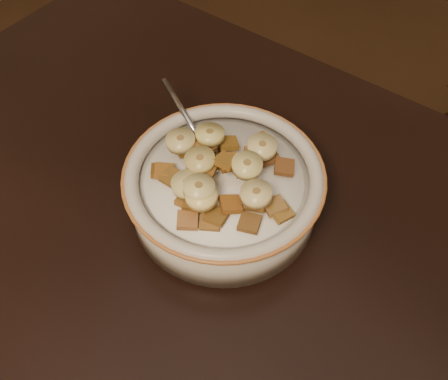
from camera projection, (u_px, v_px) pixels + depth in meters
The scene contains 42 objects.
cereal_bowl at pixel (224, 193), 0.54m from camera, with size 0.20×0.20×0.05m, color beige.
milk at pixel (224, 179), 0.52m from camera, with size 0.17×0.17×0.00m, color white.
spoon at pixel (210, 156), 0.53m from camera, with size 0.04×0.05×0.01m, color #A8AAB5.
cereal_square_0 at pixel (205, 171), 0.50m from camera, with size 0.02×0.02×0.01m, color brown.
cereal_square_1 at pixel (205, 147), 0.52m from camera, with size 0.02×0.02×0.01m, color brown.
cereal_square_2 at pixel (269, 157), 0.53m from camera, with size 0.02×0.02×0.01m, color brown.
cereal_square_3 at pixel (186, 148), 0.53m from camera, with size 0.02×0.02×0.01m, color brown.
cereal_square_4 at pixel (229, 162), 0.50m from camera, with size 0.02×0.02×0.01m, color #905817.
cereal_square_5 at pixel (230, 204), 0.48m from camera, with size 0.02×0.02×0.01m, color brown.
cereal_square_6 at pixel (172, 177), 0.51m from camera, with size 0.02×0.02×0.01m, color brown.
cereal_square_7 at pixel (249, 171), 0.50m from camera, with size 0.02×0.02×0.01m, color olive.
cereal_square_8 at pixel (203, 172), 0.50m from camera, with size 0.02×0.02×0.01m, color brown.
cereal_square_9 at pixel (275, 206), 0.49m from camera, with size 0.02×0.02×0.01m, color brown.
cereal_square_10 at pixel (201, 201), 0.48m from camera, with size 0.02×0.02×0.01m, color olive.
cereal_square_11 at pixel (164, 171), 0.52m from camera, with size 0.02×0.02×0.01m, color brown.
cereal_square_12 at pixel (194, 145), 0.53m from camera, with size 0.02×0.02×0.01m, color brown.
cereal_square_13 at pixel (256, 152), 0.53m from camera, with size 0.02×0.02×0.01m, color #9D5A2E.
cereal_square_14 at pixel (161, 171), 0.52m from camera, with size 0.02×0.02×0.01m, color brown.
cereal_square_15 at pixel (216, 216), 0.48m from camera, with size 0.02×0.02×0.01m, color brown.
cereal_square_16 at pixel (188, 200), 0.49m from camera, with size 0.02×0.02×0.01m, color #976025.
cereal_square_17 at pixel (281, 212), 0.49m from camera, with size 0.02×0.02×0.01m, color olive.
cereal_square_18 at pixel (249, 223), 0.48m from camera, with size 0.02×0.02×0.01m, color brown.
cereal_square_19 at pixel (228, 143), 0.54m from camera, with size 0.02×0.02×0.01m, color brown.
cereal_square_20 at pixel (284, 167), 0.52m from camera, with size 0.02×0.02×0.01m, color brown.
cereal_square_21 at pixel (194, 202), 0.49m from camera, with size 0.02×0.02×0.01m, color brown.
cereal_square_22 at pixel (194, 188), 0.50m from camera, with size 0.02×0.02×0.01m, color brown.
cereal_square_23 at pixel (199, 153), 0.52m from camera, with size 0.02×0.02×0.01m, color brown.
cereal_square_24 at pixel (256, 202), 0.49m from camera, with size 0.02×0.02×0.01m, color olive.
cereal_square_25 at pixel (262, 140), 0.54m from camera, with size 0.02×0.02×0.01m, color brown.
cereal_square_26 at pixel (226, 161), 0.50m from camera, with size 0.02×0.02×0.01m, color brown.
cereal_square_27 at pixel (187, 220), 0.48m from camera, with size 0.02×0.02×0.01m, color #955E31.
cereal_square_28 at pixel (189, 148), 0.53m from camera, with size 0.02×0.02×0.01m, color olive.
cereal_square_29 at pixel (210, 221), 0.48m from camera, with size 0.02×0.02×0.01m, color #955A2C.
banana_slice_0 at pixel (187, 185), 0.49m from camera, with size 0.03×0.03×0.01m, color beige.
banana_slice_1 at pixel (262, 147), 0.51m from camera, with size 0.03×0.03×0.01m, color #D7CA7B.
banana_slice_2 at pixel (199, 188), 0.48m from camera, with size 0.03×0.03×0.01m, color #DED185.
banana_slice_3 at pixel (200, 160), 0.50m from camera, with size 0.03×0.03×0.01m, color #CEBD68.
banana_slice_4 at pixel (210, 134), 0.52m from camera, with size 0.03×0.03×0.01m, color tan.
banana_slice_5 at pixel (256, 194), 0.47m from camera, with size 0.03×0.03×0.01m, color #CFC384.
banana_slice_6 at pixel (247, 165), 0.49m from camera, with size 0.03×0.03×0.01m, color #F2D97C.
banana_slice_7 at pixel (201, 197), 0.48m from camera, with size 0.03×0.03×0.01m, color #FCE883.
banana_slice_8 at pixel (181, 141), 0.52m from camera, with size 0.03×0.03×0.01m, color #CEBB7C.
Camera 1 is at (-0.04, -0.10, 1.20)m, focal length 40.00 mm.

